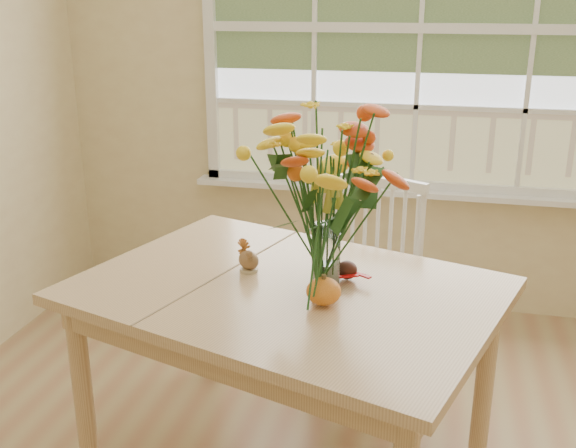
# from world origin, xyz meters

# --- Properties ---
(wall_back) EXTENTS (4.00, 0.02, 2.70)m
(wall_back) POSITION_xyz_m (0.00, 2.25, 1.35)
(wall_back) COLOR beige
(wall_back) RESTS_ON floor
(window) EXTENTS (2.42, 0.12, 1.74)m
(window) POSITION_xyz_m (0.00, 2.21, 1.53)
(window) COLOR silver
(window) RESTS_ON wall_back
(dining_table) EXTENTS (1.65, 1.39, 0.75)m
(dining_table) POSITION_xyz_m (-0.35, 0.68, 0.66)
(dining_table) COLOR tan
(dining_table) RESTS_ON floor
(windsor_chair) EXTENTS (0.50, 0.48, 0.93)m
(windsor_chair) POSITION_xyz_m (-0.13, 1.36, 0.52)
(windsor_chair) COLOR white
(windsor_chair) RESTS_ON floor
(flower_vase) EXTENTS (0.47, 0.47, 0.55)m
(flower_vase) POSITION_xyz_m (-0.22, 0.71, 1.09)
(flower_vase) COLOR white
(flower_vase) RESTS_ON dining_table
(pumpkin) EXTENTS (0.11, 0.11, 0.09)m
(pumpkin) POSITION_xyz_m (-0.20, 0.56, 0.80)
(pumpkin) COLOR #CB6217
(pumpkin) RESTS_ON dining_table
(turkey_figurine) EXTENTS (0.11, 0.10, 0.11)m
(turkey_figurine) POSITION_xyz_m (-0.51, 0.78, 0.80)
(turkey_figurine) COLOR #CCB78C
(turkey_figurine) RESTS_ON dining_table
(dark_gourd) EXTENTS (0.13, 0.08, 0.07)m
(dark_gourd) POSITION_xyz_m (-0.15, 0.78, 0.79)
(dark_gourd) COLOR #38160F
(dark_gourd) RESTS_ON dining_table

